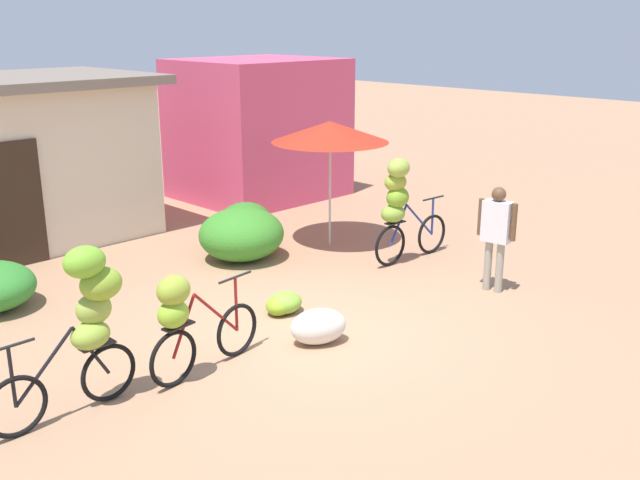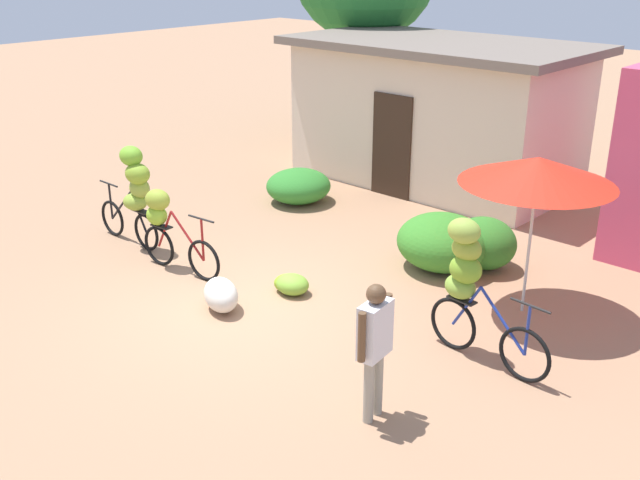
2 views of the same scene
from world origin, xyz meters
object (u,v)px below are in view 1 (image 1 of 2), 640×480
at_px(banana_pile_on_ground, 283,304).
at_px(bicycle_center_loaded, 400,203).
at_px(bicycle_near_pile, 187,317).
at_px(shop_pink, 258,129).
at_px(person_vendor, 496,229).
at_px(produce_sack, 318,326).
at_px(market_umbrella, 330,132).
at_px(bicycle_leftmost, 87,314).

bearing_deg(banana_pile_on_ground, bicycle_center_loaded, 4.83).
bearing_deg(bicycle_near_pile, shop_pink, 44.53).
bearing_deg(banana_pile_on_ground, shop_pink, 52.08).
bearing_deg(bicycle_near_pile, person_vendor, -10.49).
xyz_separation_m(bicycle_near_pile, produce_sack, (1.64, -0.35, -0.51)).
xyz_separation_m(market_umbrella, produce_sack, (-3.02, -2.75, -1.76)).
bearing_deg(bicycle_near_pile, bicycle_leftmost, 170.86).
height_order(bicycle_leftmost, bicycle_center_loaded, bicycle_center_loaded).
distance_m(banana_pile_on_ground, produce_sack, 1.06).
bearing_deg(bicycle_near_pile, bicycle_center_loaded, 10.69).
xyz_separation_m(market_umbrella, bicycle_center_loaded, (0.04, -1.51, -0.97)).
height_order(shop_pink, market_umbrella, shop_pink).
relative_size(market_umbrella, bicycle_near_pile, 1.36).
bearing_deg(bicycle_center_loaded, bicycle_near_pile, -169.31).
relative_size(shop_pink, bicycle_leftmost, 1.87).
relative_size(shop_pink, person_vendor, 2.08).
distance_m(bicycle_near_pile, bicycle_center_loaded, 4.79).
bearing_deg(market_umbrella, shop_pink, 67.16).
xyz_separation_m(bicycle_leftmost, banana_pile_on_ground, (3.01, 0.49, -0.88)).
relative_size(bicycle_center_loaded, produce_sack, 2.48).
distance_m(shop_pink, bicycle_near_pile, 8.77).
xyz_separation_m(shop_pink, market_umbrella, (-1.57, -3.73, 0.48)).
distance_m(shop_pink, market_umbrella, 4.08).
relative_size(market_umbrella, bicycle_center_loaded, 1.24).
xyz_separation_m(bicycle_near_pile, banana_pile_on_ground, (1.97, 0.66, -0.59)).
bearing_deg(market_umbrella, person_vendor, -89.45).
bearing_deg(produce_sack, shop_pink, 54.66).
bearing_deg(bicycle_center_loaded, bicycle_leftmost, -172.86).
height_order(shop_pink, bicycle_center_loaded, shop_pink).
distance_m(shop_pink, banana_pile_on_ground, 7.07).
xyz_separation_m(shop_pink, bicycle_near_pile, (-6.23, -6.13, -0.76)).
relative_size(market_umbrella, bicycle_leftmost, 1.26).
bearing_deg(market_umbrella, bicycle_center_loaded, -88.52).
distance_m(bicycle_near_pile, person_vendor, 4.77).
xyz_separation_m(market_umbrella, banana_pile_on_ground, (-2.69, -1.74, -1.84)).
height_order(produce_sack, person_vendor, person_vendor).
xyz_separation_m(shop_pink, bicycle_center_loaded, (-1.53, -5.24, -0.49)).
bearing_deg(produce_sack, market_umbrella, 42.29).
height_order(bicycle_leftmost, banana_pile_on_ground, bicycle_leftmost).
distance_m(shop_pink, bicycle_leftmost, 9.41).
relative_size(bicycle_center_loaded, banana_pile_on_ground, 2.71).
bearing_deg(person_vendor, shop_pink, 77.59).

